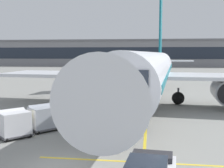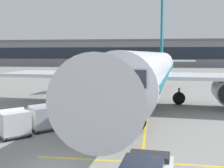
{
  "view_description": "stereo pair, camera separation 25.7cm",
  "coord_description": "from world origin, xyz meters",
  "px_view_note": "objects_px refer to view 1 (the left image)",
  "views": [
    {
      "loc": [
        4.52,
        -13.19,
        5.71
      ],
      "look_at": [
        1.25,
        11.19,
        3.07
      ],
      "focal_mm": 45.73,
      "sensor_mm": 36.0,
      "label": 1
    },
    {
      "loc": [
        4.77,
        -13.15,
        5.71
      ],
      "look_at": [
        1.25,
        11.19,
        3.07
      ],
      "focal_mm": 45.73,
      "sensor_mm": 36.0,
      "label": 2
    }
  ],
  "objects_px": {
    "parked_airplane": "(151,71)",
    "belt_loader": "(90,112)",
    "safety_cone_engine_keepout": "(85,106)",
    "baggage_cart_lead": "(43,117)",
    "ground_crew_marshaller": "(78,112)",
    "baggage_cart_second": "(14,123)",
    "safety_cone_wingtip": "(85,104)",
    "ground_crew_by_loader": "(56,115)",
    "ground_crew_by_carts": "(26,120)"
  },
  "relations": [
    {
      "from": "baggage_cart_lead",
      "to": "baggage_cart_second",
      "type": "xyz_separation_m",
      "value": [
        -1.32,
        -1.97,
        0.0
      ]
    },
    {
      "from": "baggage_cart_second",
      "to": "parked_airplane",
      "type": "bearing_deg",
      "value": 56.34
    },
    {
      "from": "baggage_cart_lead",
      "to": "baggage_cart_second",
      "type": "bearing_deg",
      "value": -123.77
    },
    {
      "from": "parked_airplane",
      "to": "ground_crew_by_carts",
      "type": "distance_m",
      "value": 15.91
    },
    {
      "from": "ground_crew_marshaller",
      "to": "ground_crew_by_carts",
      "type": "bearing_deg",
      "value": -130.73
    },
    {
      "from": "baggage_cart_lead",
      "to": "ground_crew_by_loader",
      "type": "bearing_deg",
      "value": 50.55
    },
    {
      "from": "baggage_cart_lead",
      "to": "ground_crew_marshaller",
      "type": "distance_m",
      "value": 2.99
    },
    {
      "from": "belt_loader",
      "to": "ground_crew_marshaller",
      "type": "relative_size",
      "value": 2.73
    },
    {
      "from": "baggage_cart_lead",
      "to": "safety_cone_engine_keepout",
      "type": "distance_m",
      "value": 8.7
    },
    {
      "from": "safety_cone_wingtip",
      "to": "baggage_cart_second",
      "type": "bearing_deg",
      "value": -100.87
    },
    {
      "from": "safety_cone_engine_keepout",
      "to": "baggage_cart_lead",
      "type": "bearing_deg",
      "value": -97.94
    },
    {
      "from": "parked_airplane",
      "to": "ground_crew_by_loader",
      "type": "height_order",
      "value": "parked_airplane"
    },
    {
      "from": "parked_airplane",
      "to": "belt_loader",
      "type": "xyz_separation_m",
      "value": [
        -5.0,
        -8.96,
        -2.87
      ]
    },
    {
      "from": "safety_cone_engine_keepout",
      "to": "ground_crew_marshaller",
      "type": "bearing_deg",
      "value": -82.56
    },
    {
      "from": "ground_crew_marshaller",
      "to": "ground_crew_by_loader",
      "type": "bearing_deg",
      "value": -134.63
    },
    {
      "from": "baggage_cart_second",
      "to": "safety_cone_engine_keepout",
      "type": "bearing_deg",
      "value": 76.6
    },
    {
      "from": "belt_loader",
      "to": "safety_cone_wingtip",
      "type": "height_order",
      "value": "belt_loader"
    },
    {
      "from": "baggage_cart_second",
      "to": "safety_cone_wingtip",
      "type": "bearing_deg",
      "value": 79.13
    },
    {
      "from": "parked_airplane",
      "to": "belt_loader",
      "type": "bearing_deg",
      "value": -119.16
    },
    {
      "from": "baggage_cart_lead",
      "to": "ground_crew_marshaller",
      "type": "bearing_deg",
      "value": 47.18
    },
    {
      "from": "parked_airplane",
      "to": "ground_crew_by_carts",
      "type": "bearing_deg",
      "value": -123.88
    },
    {
      "from": "parked_airplane",
      "to": "ground_crew_by_loader",
      "type": "relative_size",
      "value": 25.66
    },
    {
      "from": "parked_airplane",
      "to": "ground_crew_by_carts",
      "type": "xyz_separation_m",
      "value": [
        -8.73,
        -13.0,
        -2.78
      ]
    },
    {
      "from": "safety_cone_engine_keepout",
      "to": "parked_airplane",
      "type": "bearing_deg",
      "value": 26.04
    },
    {
      "from": "safety_cone_engine_keepout",
      "to": "safety_cone_wingtip",
      "type": "bearing_deg",
      "value": 104.45
    },
    {
      "from": "belt_loader",
      "to": "baggage_cart_lead",
      "type": "relative_size",
      "value": 1.87
    },
    {
      "from": "parked_airplane",
      "to": "ground_crew_marshaller",
      "type": "bearing_deg",
      "value": -121.23
    },
    {
      "from": "baggage_cart_lead",
      "to": "ground_crew_by_carts",
      "type": "relative_size",
      "value": 1.46
    },
    {
      "from": "baggage_cart_lead",
      "to": "safety_cone_engine_keepout",
      "type": "bearing_deg",
      "value": 82.06
    },
    {
      "from": "belt_loader",
      "to": "baggage_cart_second",
      "type": "bearing_deg",
      "value": -130.83
    },
    {
      "from": "ground_crew_by_loader",
      "to": "ground_crew_marshaller",
      "type": "height_order",
      "value": "same"
    },
    {
      "from": "baggage_cart_lead",
      "to": "safety_cone_engine_keepout",
      "type": "height_order",
      "value": "baggage_cart_lead"
    },
    {
      "from": "safety_cone_wingtip",
      "to": "ground_crew_by_loader",
      "type": "bearing_deg",
      "value": -91.63
    },
    {
      "from": "parked_airplane",
      "to": "ground_crew_by_loader",
      "type": "bearing_deg",
      "value": -123.19
    },
    {
      "from": "ground_crew_by_carts",
      "to": "baggage_cart_second",
      "type": "bearing_deg",
      "value": -120.05
    },
    {
      "from": "ground_crew_by_loader",
      "to": "baggage_cart_second",
      "type": "bearing_deg",
      "value": -125.51
    },
    {
      "from": "ground_crew_marshaller",
      "to": "safety_cone_engine_keepout",
      "type": "height_order",
      "value": "ground_crew_marshaller"
    },
    {
      "from": "baggage_cart_second",
      "to": "safety_cone_wingtip",
      "type": "xyz_separation_m",
      "value": [
        2.24,
        11.65,
        -0.69
      ]
    },
    {
      "from": "ground_crew_by_loader",
      "to": "safety_cone_engine_keepout",
      "type": "xyz_separation_m",
      "value": [
        0.53,
        7.78,
        -0.67
      ]
    },
    {
      "from": "ground_crew_by_carts",
      "to": "safety_cone_wingtip",
      "type": "relative_size",
      "value": 2.72
    },
    {
      "from": "baggage_cart_lead",
      "to": "ground_crew_by_carts",
      "type": "bearing_deg",
      "value": -126.3
    },
    {
      "from": "parked_airplane",
      "to": "safety_cone_wingtip",
      "type": "bearing_deg",
      "value": -162.6
    },
    {
      "from": "baggage_cart_second",
      "to": "ground_crew_by_carts",
      "type": "xyz_separation_m",
      "value": [
        0.48,
        0.83,
        -0.0
      ]
    },
    {
      "from": "safety_cone_wingtip",
      "to": "belt_loader",
      "type": "bearing_deg",
      "value": -73.7
    },
    {
      "from": "parked_airplane",
      "to": "baggage_cart_second",
      "type": "relative_size",
      "value": 17.53
    },
    {
      "from": "parked_airplane",
      "to": "safety_cone_engine_keepout",
      "type": "height_order",
      "value": "parked_airplane"
    },
    {
      "from": "ground_crew_marshaller",
      "to": "parked_airplane",
      "type": "bearing_deg",
      "value": 58.77
    },
    {
      "from": "ground_crew_by_carts",
      "to": "ground_crew_marshaller",
      "type": "bearing_deg",
      "value": 49.27
    },
    {
      "from": "parked_airplane",
      "to": "ground_crew_marshaller",
      "type": "xyz_separation_m",
      "value": [
        -5.86,
        -9.67,
        -2.78
      ]
    },
    {
      "from": "ground_crew_marshaller",
      "to": "baggage_cart_lead",
      "type": "bearing_deg",
      "value": -132.82
    }
  ]
}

